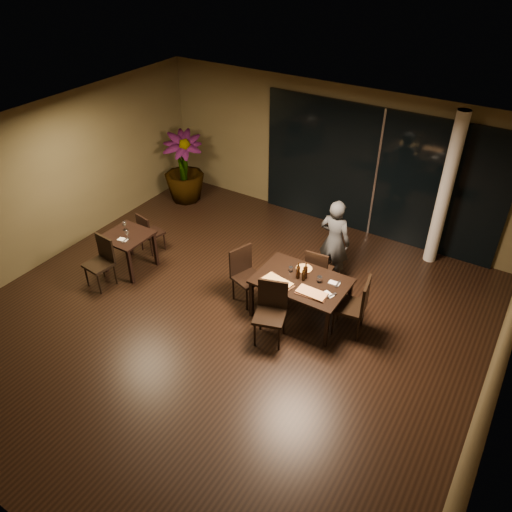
% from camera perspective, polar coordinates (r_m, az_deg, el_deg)
% --- Properties ---
extents(ground, '(8.00, 8.00, 0.00)m').
position_cam_1_polar(ground, '(8.51, -3.59, -7.38)').
color(ground, black).
rests_on(ground, ground).
extents(wall_back, '(8.00, 0.10, 3.00)m').
position_cam_1_polar(wall_back, '(10.72, 8.88, 11.26)').
color(wall_back, brown).
rests_on(wall_back, ground).
extents(wall_left, '(0.10, 8.00, 3.00)m').
position_cam_1_polar(wall_left, '(10.23, -22.99, 7.67)').
color(wall_left, brown).
rests_on(wall_left, ground).
extents(wall_right, '(0.10, 8.00, 3.00)m').
position_cam_1_polar(wall_right, '(6.57, 26.60, -9.49)').
color(wall_right, brown).
rests_on(wall_right, ground).
extents(ceiling, '(8.00, 8.00, 0.04)m').
position_cam_1_polar(ceiling, '(6.86, -4.51, 11.69)').
color(ceiling, silver).
rests_on(ceiling, wall_back).
extents(window_panel, '(5.00, 0.06, 2.70)m').
position_cam_1_polar(window_panel, '(10.39, 13.65, 9.00)').
color(window_panel, black).
rests_on(window_panel, ground).
extents(column, '(0.24, 0.24, 3.00)m').
position_cam_1_polar(column, '(9.76, 20.81, 6.91)').
color(column, silver).
rests_on(column, ground).
extents(main_table, '(1.50, 1.00, 0.75)m').
position_cam_1_polar(main_table, '(8.20, 5.21, -3.17)').
color(main_table, black).
rests_on(main_table, ground).
extents(side_table, '(0.80, 0.80, 0.75)m').
position_cam_1_polar(side_table, '(9.63, -14.45, 1.72)').
color(side_table, black).
rests_on(side_table, ground).
extents(chair_main_far, '(0.45, 0.45, 0.90)m').
position_cam_1_polar(chair_main_far, '(8.85, 7.09, -1.50)').
color(chair_main_far, black).
rests_on(chair_main_far, ground).
extents(chair_main_near, '(0.60, 0.60, 1.03)m').
position_cam_1_polar(chair_main_near, '(7.85, 1.73, -6.02)').
color(chair_main_near, black).
rests_on(chair_main_near, ground).
extents(chair_main_left, '(0.59, 0.59, 1.01)m').
position_cam_1_polar(chair_main_left, '(8.62, -1.25, -1.84)').
color(chair_main_left, black).
rests_on(chair_main_left, ground).
extents(chair_main_right, '(0.56, 0.56, 1.05)m').
position_cam_1_polar(chair_main_right, '(8.07, 11.37, -5.36)').
color(chair_main_right, black).
rests_on(chair_main_right, ground).
extents(chair_side_far, '(0.47, 0.47, 0.85)m').
position_cam_1_polar(chair_side_far, '(10.11, -12.19, 2.79)').
color(chair_side_far, black).
rests_on(chair_side_far, ground).
extents(chair_side_near, '(0.49, 0.49, 0.96)m').
position_cam_1_polar(chair_side_near, '(9.40, -17.21, -0.32)').
color(chair_side_near, black).
rests_on(chair_side_near, ground).
extents(diner, '(0.57, 0.40, 1.62)m').
position_cam_1_polar(diner, '(9.08, 8.96, 1.71)').
color(diner, '#303235').
rests_on(diner, ground).
extents(potted_plant, '(1.26, 1.26, 1.64)m').
position_cam_1_polar(potted_plant, '(11.81, -8.28, 9.98)').
color(potted_plant, '#1F4818').
rests_on(potted_plant, ground).
extents(pizza_board_left, '(0.60, 0.41, 0.01)m').
position_cam_1_polar(pizza_board_left, '(8.07, 2.49, -3.03)').
color(pizza_board_left, '#482A17').
rests_on(pizza_board_left, main_table).
extents(pizza_board_right, '(0.51, 0.27, 0.01)m').
position_cam_1_polar(pizza_board_right, '(7.88, 6.38, -4.31)').
color(pizza_board_right, '#422315').
rests_on(pizza_board_right, main_table).
extents(oblong_pizza_left, '(0.50, 0.29, 0.02)m').
position_cam_1_polar(oblong_pizza_left, '(8.06, 2.49, -2.94)').
color(oblong_pizza_left, maroon).
rests_on(oblong_pizza_left, pizza_board_left).
extents(oblong_pizza_right, '(0.46, 0.22, 0.02)m').
position_cam_1_polar(oblong_pizza_right, '(7.87, 6.38, -4.21)').
color(oblong_pizza_right, maroon).
rests_on(oblong_pizza_right, pizza_board_right).
extents(round_pizza, '(0.27, 0.27, 0.01)m').
position_cam_1_polar(round_pizza, '(8.40, 5.51, -1.46)').
color(round_pizza, red).
rests_on(round_pizza, main_table).
extents(bottle_a, '(0.07, 0.07, 0.30)m').
position_cam_1_polar(bottle_a, '(8.11, 4.84, -1.66)').
color(bottle_a, black).
rests_on(bottle_a, main_table).
extents(bottle_b, '(0.06, 0.06, 0.26)m').
position_cam_1_polar(bottle_b, '(8.08, 5.46, -2.04)').
color(bottle_b, black).
rests_on(bottle_b, main_table).
extents(bottle_c, '(0.06, 0.06, 0.29)m').
position_cam_1_polar(bottle_c, '(8.12, 5.70, -1.67)').
color(bottle_c, black).
rests_on(bottle_c, main_table).
extents(tumbler_left, '(0.07, 0.07, 0.09)m').
position_cam_1_polar(tumbler_left, '(8.31, 4.01, -1.51)').
color(tumbler_left, white).
rests_on(tumbler_left, main_table).
extents(tumbler_right, '(0.08, 0.08, 0.10)m').
position_cam_1_polar(tumbler_right, '(8.12, 7.27, -2.65)').
color(tumbler_right, white).
rests_on(tumbler_right, main_table).
extents(napkin_near, '(0.20, 0.16, 0.01)m').
position_cam_1_polar(napkin_near, '(7.90, 8.28, -4.36)').
color(napkin_near, white).
rests_on(napkin_near, main_table).
extents(napkin_far, '(0.18, 0.11, 0.01)m').
position_cam_1_polar(napkin_far, '(8.14, 8.93, -3.08)').
color(napkin_far, silver).
rests_on(napkin_far, main_table).
extents(wine_glass_a, '(0.08, 0.08, 0.18)m').
position_cam_1_polar(wine_glass_a, '(9.67, -14.78, 3.35)').
color(wine_glass_a, white).
rests_on(wine_glass_a, side_table).
extents(wine_glass_b, '(0.08, 0.08, 0.18)m').
position_cam_1_polar(wine_glass_b, '(9.40, -14.52, 2.37)').
color(wine_glass_b, white).
rests_on(wine_glass_b, side_table).
extents(side_napkin, '(0.20, 0.14, 0.01)m').
position_cam_1_polar(side_napkin, '(9.43, -14.99, 1.82)').
color(side_napkin, white).
rests_on(side_napkin, side_table).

